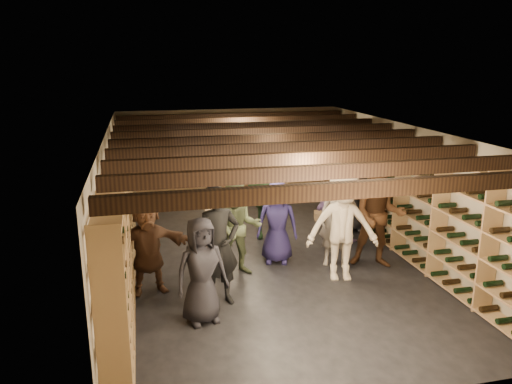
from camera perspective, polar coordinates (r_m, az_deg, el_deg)
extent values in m
plane|color=black|center=(9.25, 1.62, -7.91)|extent=(8.00, 8.00, 0.00)
cube|color=tan|center=(12.66, -2.96, 4.05)|extent=(5.50, 0.02, 2.40)
cube|color=tan|center=(5.34, 12.94, -12.14)|extent=(5.50, 0.02, 2.40)
cube|color=tan|center=(8.60, -16.35, -1.85)|extent=(0.02, 8.00, 2.40)
cube|color=tan|center=(9.90, 17.25, 0.27)|extent=(0.02, 8.00, 2.40)
cube|color=beige|center=(8.61, 1.73, 6.97)|extent=(5.50, 8.00, 0.01)
cube|color=black|center=(5.39, 11.29, 0.28)|extent=(5.40, 0.12, 0.18)
cube|color=black|center=(6.17, 7.98, 2.29)|extent=(5.40, 0.12, 0.18)
cube|color=black|center=(6.98, 5.42, 3.84)|extent=(5.40, 0.12, 0.18)
cube|color=black|center=(7.80, 3.38, 5.06)|extent=(5.40, 0.12, 0.18)
cube|color=black|center=(8.63, 1.73, 6.05)|extent=(5.40, 0.12, 0.18)
cube|color=black|center=(9.47, 0.36, 6.85)|extent=(5.40, 0.12, 0.18)
cube|color=black|center=(10.31, -0.78, 7.52)|extent=(5.40, 0.12, 0.18)
cube|color=black|center=(11.16, -1.76, 8.09)|extent=(5.40, 0.12, 0.18)
cube|color=black|center=(12.01, -2.60, 8.58)|extent=(5.40, 0.12, 0.18)
cube|color=#AA7952|center=(8.62, -15.10, -2.57)|extent=(0.32, 7.50, 2.15)
cube|color=#AA7952|center=(9.84, 16.29, -0.49)|extent=(0.32, 7.50, 2.15)
cube|color=#AA7952|center=(12.52, -2.81, 3.34)|extent=(4.70, 0.30, 2.15)
cube|color=tan|center=(10.63, -3.59, -4.36)|extent=(0.52, 0.35, 0.17)
cube|color=tan|center=(10.57, -3.61, -3.49)|extent=(0.52, 0.35, 0.17)
cube|color=tan|center=(10.52, -3.62, -2.61)|extent=(0.52, 0.35, 0.17)
cube|color=tan|center=(10.61, -4.31, -4.40)|extent=(0.53, 0.38, 0.17)
cube|color=tan|center=(10.56, -4.33, -3.53)|extent=(0.53, 0.38, 0.17)
cube|color=tan|center=(10.50, -4.34, -2.65)|extent=(0.53, 0.38, 0.17)
cube|color=tan|center=(11.66, 7.92, -2.70)|extent=(0.57, 0.46, 0.17)
imported|color=black|center=(7.02, -6.26, -8.92)|extent=(0.85, 0.66, 1.53)
imported|color=black|center=(7.41, -4.29, -6.24)|extent=(0.77, 0.62, 1.84)
imported|color=#505C3B|center=(8.45, -2.06, -4.14)|extent=(0.88, 0.72, 1.67)
imported|color=beige|center=(8.34, 9.87, -3.90)|extent=(1.31, 0.91, 1.86)
imported|color=brown|center=(8.00, -12.28, -6.10)|extent=(1.48, 0.63, 1.54)
imported|color=#231D4F|center=(9.00, 2.43, -3.48)|extent=(0.84, 0.68, 1.50)
imported|color=gray|center=(8.93, 9.29, -3.08)|extent=(0.74, 0.63, 1.72)
imported|color=#452815|center=(8.99, 13.83, -2.60)|extent=(1.12, 1.01, 1.90)
imported|color=#2E5430|center=(10.23, 1.03, -0.81)|extent=(1.02, 0.60, 1.63)
imported|color=#654B7B|center=(10.10, 10.01, -1.53)|extent=(1.49, 0.76, 1.53)
imported|color=#303135|center=(10.86, 11.08, -0.17)|extent=(0.90, 0.71, 1.63)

